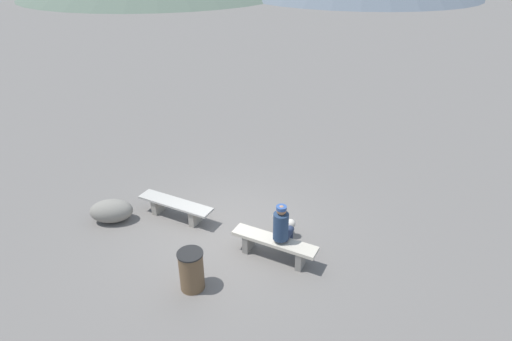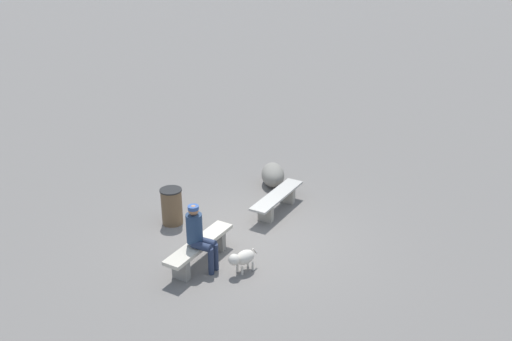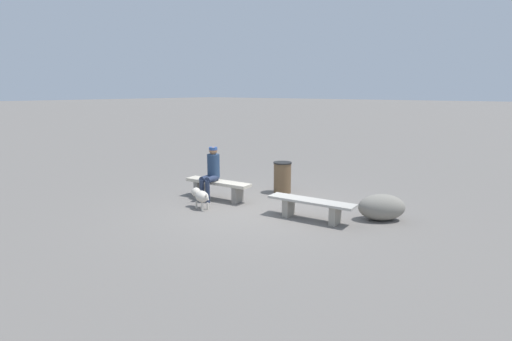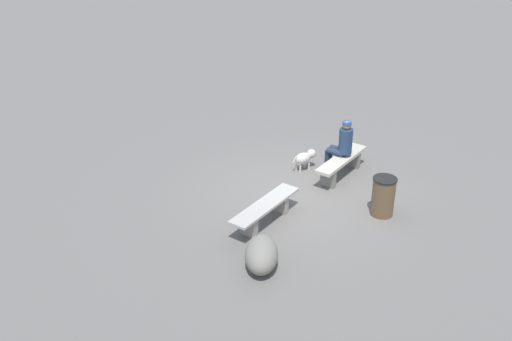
% 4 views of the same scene
% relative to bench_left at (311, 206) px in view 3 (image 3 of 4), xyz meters
% --- Properties ---
extents(ground, '(210.00, 210.00, 0.06)m').
position_rel_bench_left_xyz_m(ground, '(1.39, 0.17, -0.33)').
color(ground, slate).
extents(bench_left, '(1.90, 0.58, 0.43)m').
position_rel_bench_left_xyz_m(bench_left, '(0.00, 0.00, 0.00)').
color(bench_left, gray).
rests_on(bench_left, ground).
extents(bench_right, '(1.81, 0.54, 0.47)m').
position_rel_bench_left_xyz_m(bench_right, '(2.66, -0.00, 0.04)').
color(bench_right, gray).
rests_on(bench_right, ground).
extents(seated_person, '(0.38, 0.60, 1.30)m').
position_rel_bench_left_xyz_m(seated_person, '(2.78, 0.10, 0.44)').
color(seated_person, navy).
rests_on(seated_person, ground).
extents(dog, '(0.65, 0.35, 0.45)m').
position_rel_bench_left_xyz_m(dog, '(2.42, 0.84, 0.00)').
color(dog, beige).
rests_on(dog, ground).
extents(trash_bin, '(0.48, 0.48, 0.81)m').
position_rel_bench_left_xyz_m(trash_bin, '(1.81, -1.56, 0.11)').
color(trash_bin, brown).
rests_on(trash_bin, ground).
extents(boulder, '(1.12, 1.06, 0.55)m').
position_rel_bench_left_xyz_m(boulder, '(-1.15, -0.90, -0.03)').
color(boulder, gray).
rests_on(boulder, ground).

